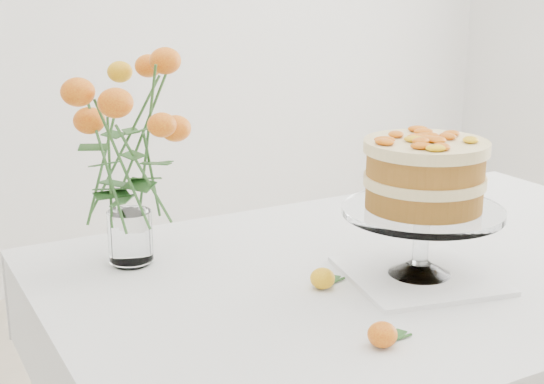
% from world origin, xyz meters
% --- Properties ---
extents(table, '(1.43, 0.93, 0.76)m').
position_xyz_m(table, '(0.00, 0.00, 0.67)').
color(table, tan).
rests_on(table, ground).
extents(napkin, '(0.32, 0.32, 0.01)m').
position_xyz_m(napkin, '(-0.03, -0.09, 0.76)').
color(napkin, white).
rests_on(napkin, table).
extents(cake_stand, '(0.30, 0.30, 0.27)m').
position_xyz_m(cake_stand, '(-0.03, -0.09, 0.95)').
color(cake_stand, white).
rests_on(cake_stand, napkin).
extents(rose_vase, '(0.30, 0.30, 0.45)m').
position_xyz_m(rose_vase, '(-0.49, 0.25, 1.02)').
color(rose_vase, white).
rests_on(rose_vase, table).
extents(loose_rose_near, '(0.08, 0.05, 0.04)m').
position_xyz_m(loose_rose_near, '(-0.22, -0.04, 0.78)').
color(loose_rose_near, yellow).
rests_on(loose_rose_near, table).
extents(loose_rose_far, '(0.09, 0.05, 0.04)m').
position_xyz_m(loose_rose_far, '(-0.26, -0.28, 0.78)').
color(loose_rose_far, red).
rests_on(loose_rose_far, table).
extents(stray_petal_a, '(0.03, 0.02, 0.00)m').
position_xyz_m(stray_petal_a, '(-0.12, -0.10, 0.76)').
color(stray_petal_a, yellow).
rests_on(stray_petal_a, table).
extents(stray_petal_b, '(0.03, 0.02, 0.00)m').
position_xyz_m(stray_petal_b, '(-0.02, -0.14, 0.76)').
color(stray_petal_b, yellow).
rests_on(stray_petal_b, table).
extents(stray_petal_c, '(0.03, 0.02, 0.00)m').
position_xyz_m(stray_petal_c, '(0.02, -0.18, 0.76)').
color(stray_petal_c, yellow).
rests_on(stray_petal_c, table).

